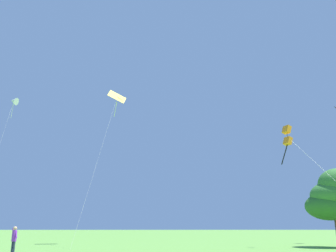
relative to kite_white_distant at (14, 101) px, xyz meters
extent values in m
cone|color=white|center=(0.00, 0.01, 0.04)|extent=(1.11, 1.07, 1.10)
cylinder|color=silver|center=(-0.10, 0.14, -1.23)|extent=(0.27, 0.33, 1.78)
cube|color=yellow|center=(13.16, -2.97, -0.43)|extent=(2.01, 1.52, 1.86)
cylinder|color=#3F382D|center=(13.16, -2.97, -0.43)|extent=(1.43, 0.29, 1.01)
cylinder|color=silver|center=(13.03, -2.91, -1.96)|extent=(0.37, 0.23, 1.78)
cylinder|color=silver|center=(12.18, -7.48, -8.63)|extent=(1.97, 9.04, 16.12)
cube|color=orange|center=(24.99, -23.69, -10.03)|extent=(0.50, 0.52, 0.46)
cube|color=orange|center=(24.99, -23.69, -10.64)|extent=(0.50, 0.52, 0.46)
cylinder|color=#3F382D|center=(24.99, -23.69, -10.34)|extent=(0.03, 0.03, 0.88)
cylinder|color=black|center=(24.82, -23.57, -11.29)|extent=(0.42, 0.31, 1.14)
cylinder|color=#2D3351|center=(9.31, -18.72, -16.26)|extent=(0.12, 0.12, 0.86)
cylinder|color=#2D3351|center=(9.46, -18.83, -16.26)|extent=(0.12, 0.12, 0.86)
cube|color=purple|center=(9.38, -18.77, -15.51)|extent=(0.29, 0.29, 0.65)
cylinder|color=purple|center=(9.27, -18.70, -15.35)|extent=(0.29, 0.24, 0.60)
cylinder|color=purple|center=(9.50, -18.85, -15.35)|extent=(0.29, 0.24, 0.60)
sphere|color=tan|center=(9.38, -18.77, -15.06)|extent=(0.24, 0.24, 0.24)
ellipsoid|color=#2D6628|center=(33.44, -9.53, -13.19)|extent=(4.22, 4.22, 2.51)
ellipsoid|color=#387533|center=(33.76, -9.90, -12.29)|extent=(4.02, 4.02, 2.58)
camera|label=1|loc=(18.38, -41.56, -14.96)|focal=37.76mm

